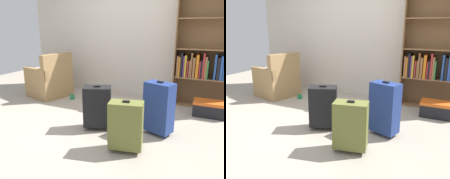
{
  "view_description": "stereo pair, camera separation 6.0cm",
  "coord_description": "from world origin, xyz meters",
  "views": [
    {
      "loc": [
        1.56,
        -2.72,
        1.41
      ],
      "look_at": [
        0.24,
        0.12,
        0.55
      ],
      "focal_mm": 36.91,
      "sensor_mm": 36.0,
      "label": 1
    },
    {
      "loc": [
        1.61,
        -2.69,
        1.41
      ],
      "look_at": [
        0.24,
        0.12,
        0.55
      ],
      "focal_mm": 36.91,
      "sensor_mm": 36.0,
      "label": 2
    }
  ],
  "objects": [
    {
      "name": "ground_plane",
      "position": [
        0.0,
        0.0,
        0.0
      ],
      "size": [
        8.63,
        8.63,
        0.0
      ],
      "primitive_type": "plane",
      "color": "#9E9384"
    },
    {
      "name": "back_wall",
      "position": [
        0.0,
        1.82,
        1.3
      ],
      "size": [
        4.93,
        0.1,
        2.6
      ],
      "primitive_type": "cube",
      "color": "beige",
      "rests_on": "ground"
    },
    {
      "name": "bookshelf",
      "position": [
        1.41,
        1.62,
        0.92
      ],
      "size": [
        1.19,
        0.32,
        2.04
      ],
      "color": "brown",
      "rests_on": "ground"
    },
    {
      "name": "armchair",
      "position": [
        -1.55,
        0.95,
        0.32
      ],
      "size": [
        0.85,
        0.85,
        0.9
      ],
      "color": "#9E7A4C",
      "rests_on": "ground"
    },
    {
      "name": "mug",
      "position": [
        -1.02,
        0.94,
        0.05
      ],
      "size": [
        0.12,
        0.08,
        0.1
      ],
      "color": "#1E7F4C",
      "rests_on": "ground"
    },
    {
      "name": "storage_box",
      "position": [
        1.52,
        1.13,
        0.13
      ],
      "size": [
        0.51,
        0.3,
        0.25
      ],
      "color": "black",
      "rests_on": "ground"
    },
    {
      "name": "suitcase_black",
      "position": [
        0.09,
        -0.04,
        0.33
      ],
      "size": [
        0.44,
        0.38,
        0.63
      ],
      "color": "black",
      "rests_on": "ground"
    },
    {
      "name": "suitcase_olive",
      "position": [
        0.68,
        -0.45,
        0.32
      ],
      "size": [
        0.42,
        0.29,
        0.62
      ],
      "color": "brown",
      "rests_on": "ground"
    },
    {
      "name": "suitcase_navy_blue",
      "position": [
        0.92,
        0.13,
        0.38
      ],
      "size": [
        0.41,
        0.32,
        0.74
      ],
      "color": "navy",
      "rests_on": "ground"
    }
  ]
}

